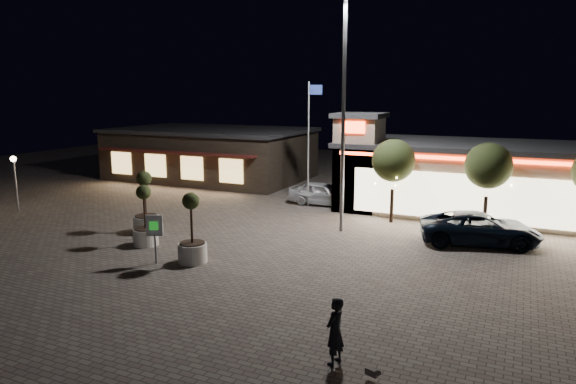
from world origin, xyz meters
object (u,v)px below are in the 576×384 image
at_px(white_sedan, 322,193).
at_px(pedestrian, 335,331).
at_px(planter_left, 146,214).
at_px(planter_mid, 145,227).
at_px(valet_sign, 155,230).
at_px(pickup_truck, 480,228).

bearing_deg(white_sedan, pedestrian, -159.24).
bearing_deg(pedestrian, planter_left, -109.07).
distance_m(planter_left, planter_mid, 2.32).
relative_size(planter_mid, valet_sign, 1.38).
distance_m(pedestrian, planter_mid, 13.85).
height_order(white_sedan, planter_mid, planter_mid).
bearing_deg(white_sedan, valet_sign, 169.49).
height_order(pedestrian, planter_mid, planter_mid).
height_order(pickup_truck, planter_mid, planter_mid).
xyz_separation_m(pickup_truck, pedestrian, (-2.65, -13.67, 0.16)).
xyz_separation_m(planter_mid, valet_sign, (2.21, -1.99, 0.59)).
bearing_deg(valet_sign, white_sedan, 80.58).
bearing_deg(valet_sign, planter_mid, 137.98).
distance_m(pickup_truck, valet_sign, 15.45).
bearing_deg(pedestrian, planter_mid, -105.97).
relative_size(planter_left, valet_sign, 1.53).
bearing_deg(planter_mid, pedestrian, -28.93).
distance_m(white_sedan, valet_sign, 14.36).
distance_m(pedestrian, valet_sign, 10.99).
xyz_separation_m(planter_left, planter_mid, (1.46, -1.80, -0.10)).
bearing_deg(planter_mid, planter_left, 129.05).
distance_m(planter_mid, valet_sign, 3.04).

